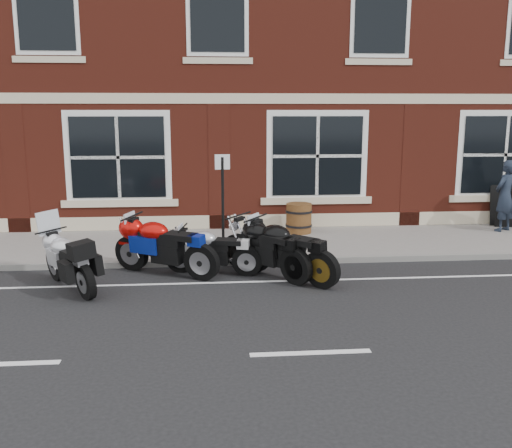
{
  "coord_description": "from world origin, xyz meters",
  "views": [
    {
      "loc": [
        -1.31,
        -9.89,
        3.12
      ],
      "look_at": [
        -0.32,
        1.6,
        0.81
      ],
      "focal_mm": 40.0,
      "sensor_mm": 36.0,
      "label": 1
    }
  ],
  "objects_px": {
    "moto_sport_red": "(164,244)",
    "parking_sign": "(223,199)",
    "moto_sport_silver": "(212,249)",
    "moto_touring_silver": "(69,259)",
    "a_board_sign": "(506,206)",
    "pedestrian_left": "(505,196)",
    "barrel_planter": "(299,218)",
    "moto_sport_black": "(286,248)",
    "moto_naked_black": "(265,245)"
  },
  "relations": [
    {
      "from": "pedestrian_left",
      "to": "barrel_planter",
      "type": "height_order",
      "value": "pedestrian_left"
    },
    {
      "from": "moto_sport_silver",
      "to": "barrel_planter",
      "type": "distance_m",
      "value": 3.75
    },
    {
      "from": "moto_sport_black",
      "to": "parking_sign",
      "type": "height_order",
      "value": "parking_sign"
    },
    {
      "from": "pedestrian_left",
      "to": "a_board_sign",
      "type": "relative_size",
      "value": 1.67
    },
    {
      "from": "moto_touring_silver",
      "to": "moto_sport_silver",
      "type": "xyz_separation_m",
      "value": [
        2.52,
        0.7,
        -0.05
      ]
    },
    {
      "from": "moto_touring_silver",
      "to": "moto_sport_silver",
      "type": "distance_m",
      "value": 2.62
    },
    {
      "from": "parking_sign",
      "to": "moto_touring_silver",
      "type": "bearing_deg",
      "value": -155.19
    },
    {
      "from": "pedestrian_left",
      "to": "a_board_sign",
      "type": "distance_m",
      "value": 0.71
    },
    {
      "from": "moto_naked_black",
      "to": "moto_touring_silver",
      "type": "bearing_deg",
      "value": 150.01
    },
    {
      "from": "moto_sport_silver",
      "to": "parking_sign",
      "type": "xyz_separation_m",
      "value": [
        0.24,
        0.74,
        0.86
      ]
    },
    {
      "from": "barrel_planter",
      "to": "moto_sport_black",
      "type": "bearing_deg",
      "value": -103.02
    },
    {
      "from": "parking_sign",
      "to": "a_board_sign",
      "type": "bearing_deg",
      "value": 16.4
    },
    {
      "from": "moto_sport_silver",
      "to": "moto_sport_red",
      "type": "bearing_deg",
      "value": 103.56
    },
    {
      "from": "moto_touring_silver",
      "to": "a_board_sign",
      "type": "xyz_separation_m",
      "value": [
        10.21,
        4.01,
        0.11
      ]
    },
    {
      "from": "moto_sport_red",
      "to": "moto_sport_silver",
      "type": "height_order",
      "value": "moto_sport_red"
    },
    {
      "from": "moto_touring_silver",
      "to": "pedestrian_left",
      "type": "bearing_deg",
      "value": -14.12
    },
    {
      "from": "moto_naked_black",
      "to": "parking_sign",
      "type": "distance_m",
      "value": 1.42
    },
    {
      "from": "moto_sport_black",
      "to": "a_board_sign",
      "type": "distance_m",
      "value": 7.36
    },
    {
      "from": "barrel_planter",
      "to": "parking_sign",
      "type": "relative_size",
      "value": 0.34
    },
    {
      "from": "pedestrian_left",
      "to": "moto_touring_silver",
      "type": "bearing_deg",
      "value": -11.95
    },
    {
      "from": "moto_sport_silver",
      "to": "a_board_sign",
      "type": "distance_m",
      "value": 8.38
    },
    {
      "from": "moto_touring_silver",
      "to": "moto_sport_red",
      "type": "distance_m",
      "value": 1.77
    },
    {
      "from": "moto_sport_black",
      "to": "barrel_planter",
      "type": "relative_size",
      "value": 2.38
    },
    {
      "from": "moto_sport_red",
      "to": "moto_naked_black",
      "type": "distance_m",
      "value": 1.93
    },
    {
      "from": "moto_sport_black",
      "to": "parking_sign",
      "type": "bearing_deg",
      "value": 89.01
    },
    {
      "from": "moto_sport_black",
      "to": "moto_naked_black",
      "type": "distance_m",
      "value": 0.46
    },
    {
      "from": "barrel_planter",
      "to": "a_board_sign",
      "type": "bearing_deg",
      "value": 2.82
    },
    {
      "from": "moto_sport_black",
      "to": "parking_sign",
      "type": "distance_m",
      "value": 1.82
    },
    {
      "from": "moto_sport_red",
      "to": "a_board_sign",
      "type": "height_order",
      "value": "a_board_sign"
    },
    {
      "from": "a_board_sign",
      "to": "barrel_planter",
      "type": "bearing_deg",
      "value": -166.6
    },
    {
      "from": "moto_naked_black",
      "to": "pedestrian_left",
      "type": "xyz_separation_m",
      "value": [
        6.34,
        2.98,
        0.43
      ]
    },
    {
      "from": "moto_sport_black",
      "to": "moto_naked_black",
      "type": "xyz_separation_m",
      "value": [
        -0.36,
        0.29,
        -0.01
      ]
    },
    {
      "from": "moto_sport_silver",
      "to": "moto_naked_black",
      "type": "distance_m",
      "value": 1.04
    },
    {
      "from": "a_board_sign",
      "to": "parking_sign",
      "type": "relative_size",
      "value": 0.5
    },
    {
      "from": "moto_sport_red",
      "to": "a_board_sign",
      "type": "distance_m",
      "value": 9.21
    },
    {
      "from": "a_board_sign",
      "to": "pedestrian_left",
      "type": "bearing_deg",
      "value": -113.51
    },
    {
      "from": "moto_sport_silver",
      "to": "parking_sign",
      "type": "height_order",
      "value": "parking_sign"
    },
    {
      "from": "moto_sport_red",
      "to": "a_board_sign",
      "type": "bearing_deg",
      "value": -38.52
    },
    {
      "from": "moto_sport_black",
      "to": "a_board_sign",
      "type": "xyz_separation_m",
      "value": [
        6.32,
        3.78,
        0.06
      ]
    },
    {
      "from": "pedestrian_left",
      "to": "barrel_planter",
      "type": "bearing_deg",
      "value": -34.11
    },
    {
      "from": "moto_touring_silver",
      "to": "a_board_sign",
      "type": "relative_size",
      "value": 1.65
    },
    {
      "from": "barrel_planter",
      "to": "parking_sign",
      "type": "distance_m",
      "value": 3.14
    },
    {
      "from": "moto_sport_red",
      "to": "parking_sign",
      "type": "distance_m",
      "value": 1.55
    },
    {
      "from": "pedestrian_left",
      "to": "parking_sign",
      "type": "distance_m",
      "value": 7.41
    },
    {
      "from": "a_board_sign",
      "to": "moto_sport_silver",
      "type": "bearing_deg",
      "value": -146.11
    },
    {
      "from": "moto_naked_black",
      "to": "barrel_planter",
      "type": "xyz_separation_m",
      "value": [
        1.17,
        3.22,
        -0.1
      ]
    },
    {
      "from": "moto_touring_silver",
      "to": "parking_sign",
      "type": "relative_size",
      "value": 0.82
    },
    {
      "from": "moto_naked_black",
      "to": "parking_sign",
      "type": "xyz_separation_m",
      "value": [
        -0.77,
        0.91,
        0.76
      ]
    },
    {
      "from": "barrel_planter",
      "to": "moto_naked_black",
      "type": "bearing_deg",
      "value": -110.0
    },
    {
      "from": "moto_sport_silver",
      "to": "pedestrian_left",
      "type": "xyz_separation_m",
      "value": [
        7.35,
        2.81,
        0.52
      ]
    }
  ]
}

